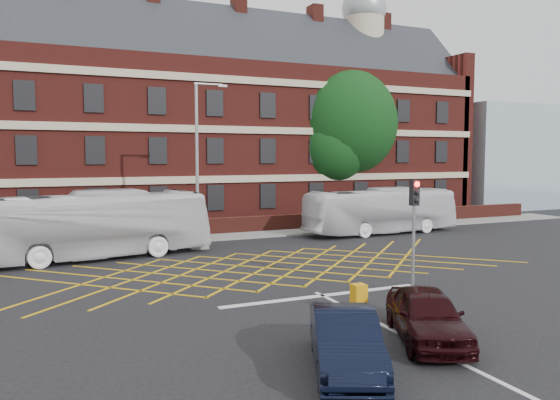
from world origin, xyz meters
name	(u,v)px	position (x,y,z in m)	size (l,w,h in m)	color
ground	(283,277)	(0.00, 0.00, 0.00)	(120.00, 120.00, 0.00)	black
victorian_building	(170,121)	(0.25, 22.00, 7.84)	(51.00, 12.17, 20.40)	#591C16
boundary_wall	(200,227)	(0.00, 13.00, 0.55)	(56.00, 0.50, 1.10)	#511D15
far_pavement	(204,237)	(0.00, 12.00, 0.06)	(60.00, 3.00, 0.12)	slate
glass_block	(500,157)	(34.00, 21.00, 5.00)	(14.00, 10.00, 10.00)	#99B2BF
box_junction_hatching	(265,268)	(0.00, 2.00, 0.01)	(11.50, 0.12, 0.02)	#CC990C
stop_line	(322,296)	(0.00, -3.50, 0.01)	(8.00, 0.30, 0.02)	silver
centre_line	(442,354)	(0.00, -10.00, 0.01)	(0.15, 14.00, 0.02)	silver
bus_left	(86,225)	(-7.32, 7.60, 1.70)	(2.86, 12.24, 3.41)	silver
bus_right	(381,211)	(11.31, 9.17, 1.51)	(2.54, 10.84, 3.02)	silver
car_navy	(346,341)	(-2.83, -9.86, 0.71)	(1.51, 4.33, 1.43)	black
car_maroon	(427,315)	(0.31, -9.00, 0.73)	(1.73, 4.30, 1.47)	black
deciduous_tree	(341,131)	(13.43, 18.10, 7.19)	(9.12, 9.12, 12.38)	black
traffic_light_near	(413,247)	(3.20, -4.65, 1.76)	(0.70, 0.70, 4.27)	slate
street_lamp	(199,192)	(-1.32, 8.45, 3.16)	(2.25, 1.00, 9.14)	slate
utility_cabinet	(359,299)	(-0.02, -6.00, 0.49)	(0.44, 0.42, 0.98)	orange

